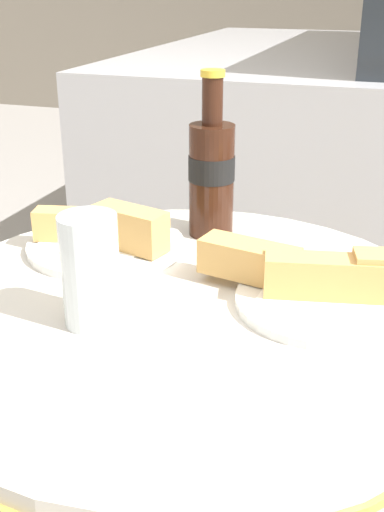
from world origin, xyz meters
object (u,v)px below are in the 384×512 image
at_px(drinking_glass, 91,275).
at_px(lunch_plate_far, 107,237).
at_px(cola_bottle_left, 212,173).
at_px(lunch_plate_near, 322,283).
at_px(bistro_table, 184,400).

xyz_separation_m(drinking_glass, lunch_plate_far, (-0.08, 0.20, -0.04)).
height_order(cola_bottle_left, lunch_plate_near, cola_bottle_left).
relative_size(cola_bottle_left, lunch_plate_far, 1.08).
height_order(cola_bottle_left, lunch_plate_far, cola_bottle_left).
height_order(drinking_glass, lunch_plate_far, drinking_glass).
bearing_deg(drinking_glass, lunch_plate_far, 111.59).
relative_size(drinking_glass, lunch_plate_near, 0.42).
height_order(bistro_table, cola_bottle_left, cola_bottle_left).
bearing_deg(cola_bottle_left, drinking_glass, -98.39).
xyz_separation_m(cola_bottle_left, drinking_glass, (-0.05, -0.32, -0.04)).
distance_m(bistro_table, drinking_glass, 0.24).
distance_m(cola_bottle_left, lunch_plate_far, 0.19).
bearing_deg(cola_bottle_left, lunch_plate_far, -137.71).
bearing_deg(lunch_plate_near, drinking_glass, -150.78).
relative_size(bistro_table, lunch_plate_near, 2.21).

